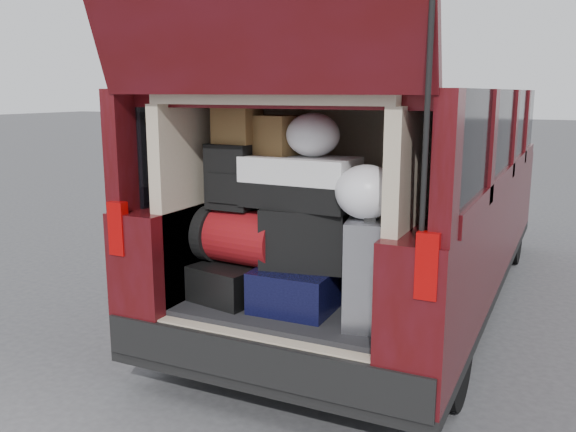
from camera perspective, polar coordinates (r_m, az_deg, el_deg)
name	(u,v)px	position (r m, az deg, el deg)	size (l,w,h in m)	color
ground	(284,403)	(3.68, -0.39, -17.12)	(80.00, 80.00, 0.00)	#3C3C3F
minivan	(383,198)	(5.03, 8.88, 1.65)	(1.90, 5.35, 2.77)	black
load_floor	(304,341)	(3.78, 1.46, -11.65)	(1.24, 1.05, 0.55)	black
black_hardshell	(239,279)	(3.71, -4.60, -5.88)	(0.38, 0.53, 0.21)	black
navy_hardshell	(300,286)	(3.53, 1.15, -6.54)	(0.44, 0.54, 0.24)	black
silver_roller	(370,271)	(3.25, 7.68, -5.16)	(0.24, 0.38, 0.57)	silver
red_duffel	(242,237)	(3.60, -4.30, -1.93)	(0.50, 0.33, 0.33)	maroon
black_soft_case	(305,238)	(3.43, 1.64, -2.07)	(0.47, 0.28, 0.34)	black
backpack	(230,177)	(3.56, -5.41, 3.68)	(0.27, 0.16, 0.38)	black
twotone_duffel	(300,182)	(3.42, 1.15, 3.21)	(0.63, 0.33, 0.28)	white
grocery_sack_lower	(237,125)	(3.57, -4.79, 8.52)	(0.24, 0.20, 0.22)	olive
grocery_sack_upper	(276,135)	(3.50, -1.10, 7.57)	(0.22, 0.18, 0.22)	olive
plastic_bag_center	(313,135)	(3.39, 2.34, 7.59)	(0.30, 0.28, 0.24)	white
plastic_bag_right	(366,192)	(3.14, 7.34, 2.25)	(0.32, 0.30, 0.28)	white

